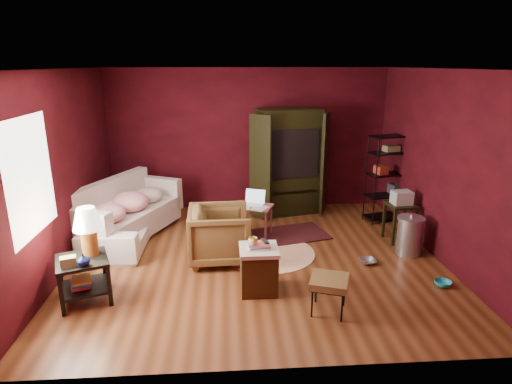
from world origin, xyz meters
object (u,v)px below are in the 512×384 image
(tv_armoire, at_px, (288,160))
(wire_shelving, at_px, (389,175))
(armchair, at_px, (220,232))
(sofa, at_px, (124,213))
(laptop_desk, at_px, (253,209))
(side_table, at_px, (85,246))
(hamper, at_px, (259,269))

(tv_armoire, bearing_deg, wire_shelving, -30.51)
(armchair, bearing_deg, sofa, 57.25)
(sofa, height_order, wire_shelving, wire_shelving)
(tv_armoire, height_order, wire_shelving, tv_armoire)
(wire_shelving, bearing_deg, laptop_desk, 178.87)
(side_table, bearing_deg, wire_shelving, 27.52)
(hamper, bearing_deg, armchair, 118.34)
(tv_armoire, bearing_deg, laptop_desk, -135.19)
(side_table, distance_m, wire_shelving, 5.38)
(armchair, bearing_deg, tv_armoire, -33.76)
(hamper, xyz_separation_m, tv_armoire, (0.81, 3.07, 0.75))
(sofa, height_order, side_table, side_table)
(side_table, distance_m, laptop_desk, 2.91)
(armchair, bearing_deg, side_table, 118.75)
(hamper, height_order, tv_armoire, tv_armoire)
(sofa, height_order, armchair, armchair)
(sofa, bearing_deg, hamper, -130.40)
(sofa, distance_m, laptop_desk, 2.19)
(sofa, height_order, hamper, sofa)
(armchair, bearing_deg, hamper, -153.38)
(side_table, height_order, hamper, side_table)
(sofa, xyz_separation_m, wire_shelving, (4.76, 0.54, 0.44))
(side_table, xyz_separation_m, wire_shelving, (4.77, 2.49, 0.18))
(side_table, bearing_deg, armchair, 30.48)
(hamper, relative_size, wire_shelving, 0.43)
(sofa, bearing_deg, armchair, -119.37)
(side_table, height_order, laptop_desk, side_table)
(laptop_desk, bearing_deg, sofa, -160.84)
(hamper, distance_m, tv_armoire, 3.26)
(armchair, xyz_separation_m, side_table, (-1.64, -0.97, 0.26))
(armchair, distance_m, hamper, 1.09)
(tv_armoire, bearing_deg, armchair, -134.40)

